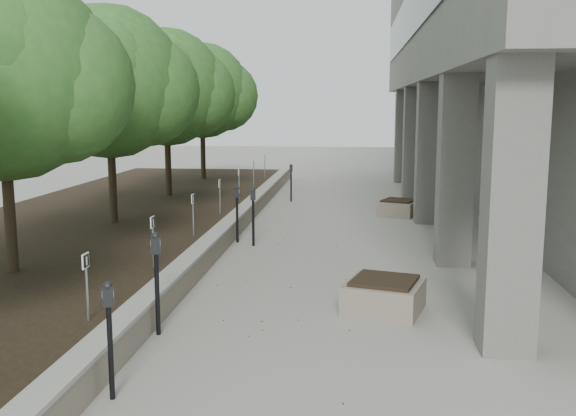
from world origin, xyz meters
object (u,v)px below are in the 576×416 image
at_px(parking_meter_2, 157,284).
at_px(parking_meter_5, 291,183).
at_px(crabapple_tree_4, 167,112).
at_px(parking_meter_1, 110,341).
at_px(crabapple_tree_2, 3,119).
at_px(crabapple_tree_5, 202,111).
at_px(parking_meter_4, 253,217).
at_px(parking_meter_3, 237,214).
at_px(planter_front, 384,295).
at_px(crabapple_tree_3, 110,115).
at_px(planter_back, 399,207).

distance_m(parking_meter_2, parking_meter_5, 13.57).
xyz_separation_m(crabapple_tree_4, parking_meter_1, (3.35, -14.02, -2.42)).
distance_m(crabapple_tree_2, parking_meter_5, 12.55).
relative_size(crabapple_tree_5, parking_meter_4, 3.85).
bearing_deg(parking_meter_3, parking_meter_2, -87.98).
bearing_deg(parking_meter_5, parking_meter_1, -97.99).
relative_size(crabapple_tree_5, planter_front, 4.60).
xyz_separation_m(crabapple_tree_4, parking_meter_3, (3.25, -5.30, -2.41)).
bearing_deg(crabapple_tree_3, crabapple_tree_2, -90.00).
xyz_separation_m(crabapple_tree_3, parking_meter_2, (3.25, -6.88, -2.35)).
xyz_separation_m(crabapple_tree_4, crabapple_tree_5, (0.00, 5.00, 0.00)).
xyz_separation_m(parking_meter_1, planter_back, (4.12, 13.11, -0.45)).
relative_size(crabapple_tree_4, crabapple_tree_5, 1.00).
height_order(parking_meter_1, planter_back, parking_meter_1).
bearing_deg(crabapple_tree_4, planter_front, -57.61).
bearing_deg(parking_meter_3, parking_meter_4, -37.04).
xyz_separation_m(crabapple_tree_3, parking_meter_5, (3.91, 6.67, -2.46)).
bearing_deg(crabapple_tree_2, parking_meter_2, -30.09).
bearing_deg(crabapple_tree_3, parking_meter_4, -10.23).
height_order(crabapple_tree_4, parking_meter_1, crabapple_tree_4).
relative_size(crabapple_tree_2, crabapple_tree_4, 1.00).
xyz_separation_m(crabapple_tree_3, planter_front, (6.62, -5.43, -2.84)).
height_order(crabapple_tree_2, planter_back, crabapple_tree_2).
bearing_deg(crabapple_tree_5, planter_back, -38.31).
relative_size(crabapple_tree_2, crabapple_tree_5, 1.00).
distance_m(parking_meter_3, parking_meter_4, 0.59).
height_order(parking_meter_3, planter_front, parking_meter_3).
bearing_deg(crabapple_tree_5, crabapple_tree_4, -90.00).
distance_m(planter_front, planter_back, 9.57).
bearing_deg(crabapple_tree_3, crabapple_tree_5, 90.00).
distance_m(crabapple_tree_3, parking_meter_3, 4.06).
height_order(crabapple_tree_2, parking_meter_3, crabapple_tree_2).
height_order(crabapple_tree_4, parking_meter_3, crabapple_tree_4).
bearing_deg(crabapple_tree_3, planter_front, -39.37).
distance_m(crabapple_tree_5, parking_meter_2, 17.35).
bearing_deg(parking_meter_5, crabapple_tree_3, -126.34).
xyz_separation_m(parking_meter_1, planter_front, (3.26, 3.59, -0.43)).
bearing_deg(planter_back, crabapple_tree_5, 141.69).
relative_size(parking_meter_2, parking_meter_5, 1.17).
distance_m(parking_meter_1, parking_meter_2, 2.14).
relative_size(parking_meter_1, parking_meter_4, 0.99).
bearing_deg(crabapple_tree_3, parking_meter_5, 59.63).
distance_m(parking_meter_3, parking_meter_5, 6.99).
height_order(crabapple_tree_5, parking_meter_2, crabapple_tree_5).
bearing_deg(crabapple_tree_2, crabapple_tree_3, 90.00).
bearing_deg(crabapple_tree_2, planter_front, -3.73).
distance_m(parking_meter_1, parking_meter_5, 15.69).
xyz_separation_m(parking_meter_2, parking_meter_4, (0.46, 6.21, -0.07)).
distance_m(crabapple_tree_4, parking_meter_2, 12.54).
height_order(crabapple_tree_2, crabapple_tree_5, same).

